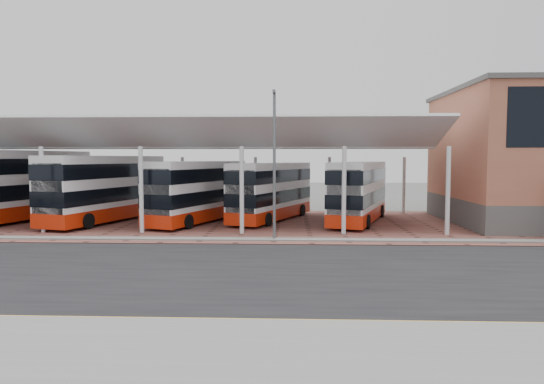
# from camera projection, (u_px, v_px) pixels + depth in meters

# --- Properties ---
(ground) EXTENTS (140.00, 140.00, 0.00)m
(ground) POSITION_uv_depth(u_px,v_px,m) (221.00, 266.00, 20.24)
(ground) COLOR #50534E
(road) EXTENTS (120.00, 14.00, 0.02)m
(road) POSITION_uv_depth(u_px,v_px,m) (218.00, 271.00, 19.24)
(road) COLOR black
(road) RESTS_ON ground
(forecourt) EXTENTS (72.00, 16.00, 0.06)m
(forecourt) POSITION_uv_depth(u_px,v_px,m) (278.00, 224.00, 33.11)
(forecourt) COLOR brown
(forecourt) RESTS_ON ground
(sidewalk) EXTENTS (120.00, 4.00, 0.14)m
(sidewalk) POSITION_uv_depth(u_px,v_px,m) (165.00, 349.00, 11.26)
(sidewalk) COLOR slate
(sidewalk) RESTS_ON ground
(north_kerb) EXTENTS (120.00, 0.80, 0.14)m
(north_kerb) POSITION_uv_depth(u_px,v_px,m) (238.00, 240.00, 26.41)
(north_kerb) COLOR slate
(north_kerb) RESTS_ON ground
(yellow_line_near) EXTENTS (120.00, 0.12, 0.01)m
(yellow_line_near) POSITION_uv_depth(u_px,v_px,m) (184.00, 322.00, 13.26)
(yellow_line_near) COLOR yellow
(yellow_line_near) RESTS_ON road
(yellow_line_far) EXTENTS (120.00, 0.12, 0.01)m
(yellow_line_far) POSITION_uv_depth(u_px,v_px,m) (187.00, 318.00, 13.56)
(yellow_line_far) COLOR yellow
(yellow_line_far) RESTS_ON road
(canopy) EXTENTS (37.00, 11.63, 7.07)m
(canopy) POSITION_uv_depth(u_px,v_px,m) (164.00, 140.00, 33.96)
(canopy) COLOR silver
(canopy) RESTS_ON ground
(lamp_east) EXTENTS (0.16, 0.90, 8.07)m
(lamp_east) POSITION_uv_depth(u_px,v_px,m) (274.00, 161.00, 26.10)
(lamp_east) COLOR #5B5E62
(lamp_east) RESTS_ON ground
(bus_1) EXTENTS (5.77, 12.40, 4.98)m
(bus_1) POSITION_uv_depth(u_px,v_px,m) (19.00, 186.00, 34.16)
(bus_1) COLOR white
(bus_1) RESTS_ON forecourt
(bus_2) EXTENTS (5.56, 11.45, 4.60)m
(bus_2) POSITION_uv_depth(u_px,v_px,m) (106.00, 189.00, 33.97)
(bus_2) COLOR white
(bus_2) RESTS_ON forecourt
(bus_3) EXTENTS (5.71, 10.46, 4.23)m
(bus_3) POSITION_uv_depth(u_px,v_px,m) (199.00, 192.00, 33.71)
(bus_3) COLOR white
(bus_3) RESTS_ON forecourt
(bus_4) EXTENTS (5.83, 10.10, 4.10)m
(bus_4) POSITION_uv_depth(u_px,v_px,m) (272.00, 192.00, 34.81)
(bus_4) COLOR white
(bus_4) RESTS_ON forecourt
(bus_5) EXTENTS (5.38, 10.36, 4.18)m
(bus_5) POSITION_uv_depth(u_px,v_px,m) (359.00, 192.00, 33.71)
(bus_5) COLOR white
(bus_5) RESTS_ON forecourt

